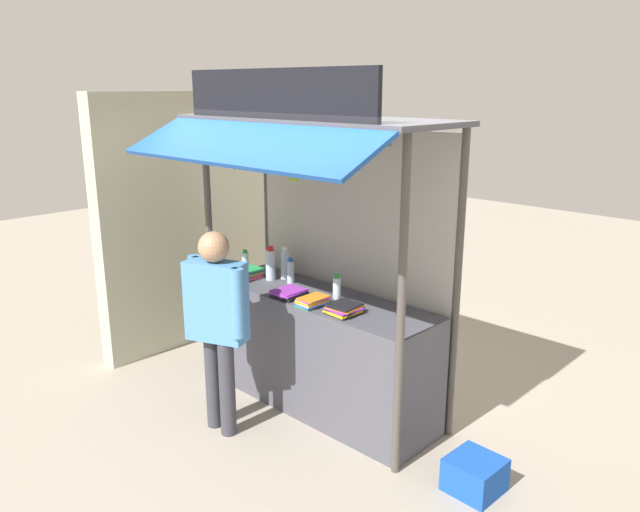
{
  "coord_description": "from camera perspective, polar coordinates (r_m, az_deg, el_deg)",
  "views": [
    {
      "loc": [
        3.36,
        -3.51,
        2.68
      ],
      "look_at": [
        0.0,
        0.0,
        1.34
      ],
      "focal_mm": 34.76,
      "sensor_mm": 36.0,
      "label": 1
    }
  ],
  "objects": [
    {
      "name": "banana_bunch_inner_left",
      "position": [
        4.75,
        -5.41,
        9.04
      ],
      "size": [
        0.08,
        0.08,
        0.23
      ],
      "color": "#332D23"
    },
    {
      "name": "banana_bunch_leftmost",
      "position": [
        4.5,
        -2.43,
        7.76
      ],
      "size": [
        0.1,
        0.1,
        0.31
      ],
      "color": "#332D23"
    },
    {
      "name": "water_bottle_left",
      "position": [
        5.79,
        -6.86,
        -0.58
      ],
      "size": [
        0.06,
        0.06,
        0.23
      ],
      "color": "silver",
      "rests_on": "stall_counter"
    },
    {
      "name": "magazine_stack_center",
      "position": [
        5.62,
        -6.85,
        -1.69
      ],
      "size": [
        0.2,
        0.31,
        0.09
      ],
      "color": "orange",
      "rests_on": "stall_counter"
    },
    {
      "name": "vendor_person",
      "position": [
        4.84,
        -9.47,
        -5.32
      ],
      "size": [
        0.62,
        0.36,
        1.64
      ],
      "rotation": [
        0.0,
        0.0,
        0.39
      ],
      "color": "#383842",
      "rests_on": "ground"
    },
    {
      "name": "magazine_stack_back_right",
      "position": [
        4.76,
        2.21,
        -4.9
      ],
      "size": [
        0.25,
        0.27,
        0.07
      ],
      "color": "black",
      "rests_on": "stall_counter"
    },
    {
      "name": "plastic_crate",
      "position": [
        4.61,
        14.05,
        -18.94
      ],
      "size": [
        0.35,
        0.35,
        0.24
      ],
      "primitive_type": "cube",
      "rotation": [
        0.0,
        0.0,
        -0.04
      ],
      "color": "#194CB2",
      "rests_on": "ground"
    },
    {
      "name": "magazine_stack_front_left",
      "position": [
        4.93,
        -0.7,
        -4.19
      ],
      "size": [
        0.19,
        0.26,
        0.07
      ],
      "color": "green",
      "rests_on": "stall_counter"
    },
    {
      "name": "neighbour_wall",
      "position": [
        6.75,
        -10.82,
        3.47
      ],
      "size": [
        0.2,
        2.4,
        2.63
      ],
      "primitive_type": "cube",
      "color": "#B4B399",
      "rests_on": "ground"
    },
    {
      "name": "water_bottle_back_left",
      "position": [
        4.99,
        1.6,
        -3.06
      ],
      "size": [
        0.07,
        0.07,
        0.23
      ],
      "color": "silver",
      "rests_on": "stall_counter"
    },
    {
      "name": "stall_counter",
      "position": [
        5.33,
        -0.0,
        -8.81
      ],
      "size": [
        2.12,
        0.64,
        0.99
      ],
      "primitive_type": "cube",
      "color": "#4C4C56",
      "rests_on": "ground"
    },
    {
      "name": "water_bottle_mid_left",
      "position": [
        5.6,
        -3.24,
        -0.68
      ],
      "size": [
        0.08,
        0.08,
        0.3
      ],
      "color": "silver",
      "rests_on": "stall_counter"
    },
    {
      "name": "banana_bunch_rightmost",
      "position": [
        4.98,
        -7.65,
        8.65
      ],
      "size": [
        0.1,
        0.11,
        0.29
      ],
      "color": "#332D23"
    },
    {
      "name": "water_bottle_mid_right",
      "position": [
        5.56,
        -4.58,
        -0.76
      ],
      "size": [
        0.09,
        0.09,
        0.31
      ],
      "color": "silver",
      "rests_on": "stall_counter"
    },
    {
      "name": "ground_plane",
      "position": [
        5.55,
        -0.0,
        -13.5
      ],
      "size": [
        20.0,
        20.0,
        0.0
      ],
      "primitive_type": "plane",
      "color": "#9E9384"
    },
    {
      "name": "stall_structure",
      "position": [
        5.01,
        0.56,
        3.78
      ],
      "size": [
        2.32,
        1.43,
        2.8
      ],
      "color": "#4C4742",
      "rests_on": "ground"
    },
    {
      "name": "magazine_stack_rear_center",
      "position": [
        5.15,
        -2.87,
        -3.44
      ],
      "size": [
        0.25,
        0.28,
        0.05
      ],
      "color": "black",
      "rests_on": "stall_counter"
    },
    {
      "name": "water_bottle_far_left",
      "position": [
        5.47,
        -2.73,
        -1.43
      ],
      "size": [
        0.06,
        0.06,
        0.23
      ],
      "color": "silver",
      "rests_on": "stall_counter"
    },
    {
      "name": "banana_bunch_inner_right",
      "position": [
        5.17,
        -9.47,
        9.45
      ],
      "size": [
        0.09,
        0.09,
        0.23
      ],
      "color": "#332D23"
    }
  ]
}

